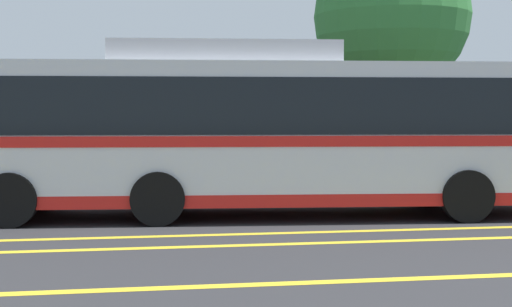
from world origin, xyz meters
The scene contains 9 objects.
ground_plane centered at (0.00, 0.00, 0.00)m, with size 220.00×220.00×0.00m, color #262628.
lane_strip_0 centered at (0.44, -2.44, 0.00)m, with size 0.20×32.60×0.01m, color gold.
lane_strip_1 centered at (0.44, -3.47, 0.00)m, with size 0.20×32.60×0.01m, color gold.
lane_strip_2 centered at (0.44, -6.04, 0.00)m, with size 0.20×32.60×0.01m, color gold.
curb_strip centered at (0.44, 6.33, 0.07)m, with size 40.60×0.36×0.15m, color #99999E.
transit_bus centered at (0.42, -0.24, 1.74)m, with size 13.06×3.59×3.44m.
parked_car_2 centered at (0.14, 5.08, 0.77)m, with size 4.65×2.28×1.56m.
parked_car_3 centered at (5.24, 5.16, 0.79)m, with size 4.31×2.08×1.59m.
tree_0 centered at (6.21, 7.99, 5.22)m, with size 5.05×5.05×7.75m.
Camera 1 is at (-1.81, -14.35, 2.03)m, focal length 50.00 mm.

